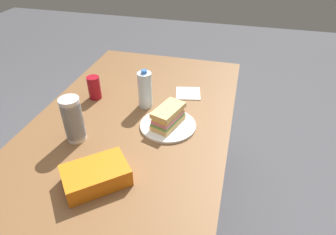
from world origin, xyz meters
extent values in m
plane|color=#4C4C51|center=(0.00, 0.00, 0.00)|extent=(8.00, 8.00, 0.00)
cube|color=brown|center=(0.00, 0.00, 0.73)|extent=(1.57, 0.92, 0.04)
cylinder|color=brown|center=(0.71, -0.38, 0.36)|extent=(0.07, 0.07, 0.71)
cylinder|color=brown|center=(0.71, 0.38, 0.36)|extent=(0.07, 0.07, 0.71)
cylinder|color=white|center=(0.02, -0.18, 0.76)|extent=(0.26, 0.26, 0.01)
cube|color=#DBB26B|center=(0.02, -0.18, 0.78)|extent=(0.19, 0.14, 0.02)
cube|color=#599E3F|center=(0.02, -0.18, 0.79)|extent=(0.18, 0.13, 0.01)
cube|color=#C6727A|center=(0.02, -0.18, 0.81)|extent=(0.17, 0.13, 0.02)
cube|color=yellow|center=(0.02, -0.18, 0.82)|extent=(0.17, 0.12, 0.01)
cube|color=#DBB26B|center=(0.03, -0.18, 0.84)|extent=(0.19, 0.14, 0.02)
cylinder|color=maroon|center=(0.17, 0.26, 0.81)|extent=(0.07, 0.07, 0.12)
cube|color=orange|center=(-0.38, -0.01, 0.79)|extent=(0.26, 0.27, 0.07)
cylinder|color=silver|center=(0.16, -0.02, 0.85)|extent=(0.07, 0.07, 0.18)
cylinder|color=blue|center=(0.16, -0.02, 0.95)|extent=(0.03, 0.03, 0.02)
cylinder|color=silver|center=(-0.17, 0.19, 0.80)|extent=(0.08, 0.08, 0.09)
cylinder|color=silver|center=(-0.17, 0.19, 0.82)|extent=(0.08, 0.08, 0.09)
cylinder|color=silver|center=(-0.17, 0.19, 0.84)|extent=(0.08, 0.08, 0.09)
cylinder|color=silver|center=(-0.17, 0.19, 0.85)|extent=(0.08, 0.08, 0.09)
cylinder|color=silver|center=(-0.17, 0.19, 0.87)|extent=(0.08, 0.08, 0.09)
cylinder|color=silver|center=(-0.17, 0.19, 0.89)|extent=(0.08, 0.08, 0.09)
cylinder|color=silver|center=(-0.17, 0.19, 0.91)|extent=(0.08, 0.08, 0.09)
cube|color=white|center=(0.33, -0.21, 0.76)|extent=(0.15, 0.15, 0.01)
camera|label=1|loc=(-1.04, -0.45, 1.57)|focal=31.41mm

